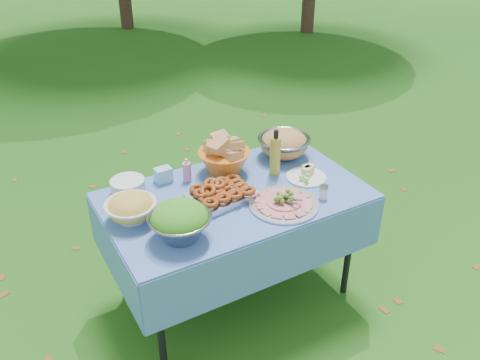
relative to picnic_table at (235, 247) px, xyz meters
name	(u,v)px	position (x,y,z in m)	size (l,w,h in m)	color
ground	(236,294)	(0.00, 0.00, -0.38)	(80.00, 80.00, 0.00)	#0F3D0B
picnic_table	(235,247)	(0.00, 0.00, 0.00)	(1.46, 0.86, 0.76)	#84B9FF
salad_bowl	(180,221)	(-0.43, -0.22, 0.48)	(0.31, 0.31, 0.20)	gray
pasta_bowl_white	(131,207)	(-0.59, 0.06, 0.46)	(0.27, 0.27, 0.15)	silver
plate_stack	(128,186)	(-0.52, 0.32, 0.42)	(0.19, 0.19, 0.08)	silver
wipes_box	(163,175)	(-0.30, 0.33, 0.42)	(0.10, 0.07, 0.09)	#8DC8E4
sanitizer_bottle	(187,170)	(-0.17, 0.27, 0.45)	(0.05, 0.05, 0.14)	pink
bread_bowl	(224,156)	(0.07, 0.26, 0.49)	(0.32, 0.32, 0.21)	orange
pasta_bowl_steel	(284,143)	(0.50, 0.25, 0.47)	(0.33, 0.33, 0.18)	gray
fried_tray	(222,193)	(-0.09, -0.01, 0.42)	(0.35, 0.25, 0.08)	silver
charcuterie_platter	(284,199)	(0.18, -0.23, 0.42)	(0.38, 0.38, 0.09)	silver
oil_bottle	(275,152)	(0.32, 0.09, 0.53)	(0.06, 0.06, 0.29)	#A99F2E
cheese_plate	(307,173)	(0.46, -0.05, 0.41)	(0.24, 0.24, 0.07)	silver
shaker	(323,192)	(0.41, -0.28, 0.42)	(0.05, 0.05, 0.08)	white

